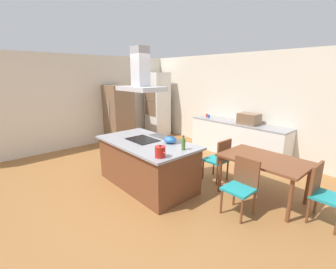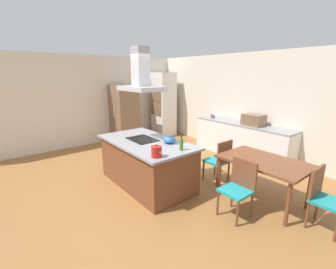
{
  "view_description": "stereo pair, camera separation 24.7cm",
  "coord_description": "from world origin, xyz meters",
  "px_view_note": "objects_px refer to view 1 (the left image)",
  "views": [
    {
      "loc": [
        3.44,
        -2.51,
        2.16
      ],
      "look_at": [
        0.18,
        0.4,
        1.0
      ],
      "focal_mm": 24.64,
      "sensor_mm": 36.0,
      "label": 1
    },
    {
      "loc": [
        3.6,
        -2.32,
        2.16
      ],
      "look_at": [
        0.18,
        0.4,
        1.0
      ],
      "focal_mm": 24.64,
      "sensor_mm": 36.0,
      "label": 2
    }
  ],
  "objects_px": {
    "range_hood": "(141,77)",
    "cooktop": "(142,140)",
    "tea_kettle": "(160,152)",
    "chair_at_right_end": "(323,190)",
    "coffee_mug_red": "(207,115)",
    "refrigerator": "(119,114)",
    "chair_facing_island": "(242,183)",
    "chair_at_left_end": "(219,157)",
    "mixing_bowl": "(170,140)",
    "wall_oven_stack": "(158,104)",
    "countertop_microwave": "(249,119)",
    "olive_oil_bottle": "(183,144)",
    "dining_table": "(264,163)",
    "coffee_mug_blue": "(209,116)"
  },
  "relations": [
    {
      "from": "coffee_mug_blue",
      "to": "wall_oven_stack",
      "type": "height_order",
      "value": "wall_oven_stack"
    },
    {
      "from": "cooktop",
      "to": "range_hood",
      "type": "bearing_deg",
      "value": 0.0
    },
    {
      "from": "dining_table",
      "to": "chair_at_right_end",
      "type": "bearing_deg",
      "value": -0.0
    },
    {
      "from": "tea_kettle",
      "to": "olive_oil_bottle",
      "type": "height_order",
      "value": "olive_oil_bottle"
    },
    {
      "from": "olive_oil_bottle",
      "to": "coffee_mug_blue",
      "type": "bearing_deg",
      "value": 120.63
    },
    {
      "from": "countertop_microwave",
      "to": "chair_at_right_end",
      "type": "distance_m",
      "value": 2.8
    },
    {
      "from": "mixing_bowl",
      "to": "chair_at_left_end",
      "type": "height_order",
      "value": "mixing_bowl"
    },
    {
      "from": "mixing_bowl",
      "to": "coffee_mug_red",
      "type": "height_order",
      "value": "mixing_bowl"
    },
    {
      "from": "mixing_bowl",
      "to": "chair_facing_island",
      "type": "bearing_deg",
      "value": 11.13
    },
    {
      "from": "wall_oven_stack",
      "to": "chair_facing_island",
      "type": "distance_m",
      "value": 5.15
    },
    {
      "from": "dining_table",
      "to": "coffee_mug_red",
      "type": "bearing_deg",
      "value": 147.2
    },
    {
      "from": "wall_oven_stack",
      "to": "dining_table",
      "type": "xyz_separation_m",
      "value": [
        4.66,
        -1.44,
        -0.43
      ]
    },
    {
      "from": "countertop_microwave",
      "to": "chair_facing_island",
      "type": "bearing_deg",
      "value": -61.7
    },
    {
      "from": "cooktop",
      "to": "dining_table",
      "type": "bearing_deg",
      "value": 32.46
    },
    {
      "from": "wall_oven_stack",
      "to": "chair_at_right_end",
      "type": "bearing_deg",
      "value": -14.5
    },
    {
      "from": "coffee_mug_red",
      "to": "range_hood",
      "type": "relative_size",
      "value": 0.1
    },
    {
      "from": "coffee_mug_blue",
      "to": "chair_at_right_end",
      "type": "distance_m",
      "value": 3.82
    },
    {
      "from": "wall_oven_stack",
      "to": "olive_oil_bottle",
      "type": "bearing_deg",
      "value": -33.6
    },
    {
      "from": "wall_oven_stack",
      "to": "chair_at_right_end",
      "type": "distance_m",
      "value": 5.79
    },
    {
      "from": "tea_kettle",
      "to": "chair_at_left_end",
      "type": "relative_size",
      "value": 0.25
    },
    {
      "from": "coffee_mug_red",
      "to": "chair_facing_island",
      "type": "height_order",
      "value": "coffee_mug_red"
    },
    {
      "from": "coffee_mug_red",
      "to": "chair_at_right_end",
      "type": "distance_m",
      "value": 3.95
    },
    {
      "from": "tea_kettle",
      "to": "mixing_bowl",
      "type": "xyz_separation_m",
      "value": [
        -0.45,
        0.62,
        -0.02
      ]
    },
    {
      "from": "range_hood",
      "to": "mixing_bowl",
      "type": "bearing_deg",
      "value": 27.39
    },
    {
      "from": "olive_oil_bottle",
      "to": "chair_at_right_end",
      "type": "xyz_separation_m",
      "value": [
        1.85,
        1.03,
        -0.5
      ]
    },
    {
      "from": "dining_table",
      "to": "chair_at_left_end",
      "type": "bearing_deg",
      "value": -180.0
    },
    {
      "from": "chair_at_right_end",
      "to": "range_hood",
      "type": "xyz_separation_m",
      "value": [
        -2.81,
        -1.2,
        1.59
      ]
    },
    {
      "from": "range_hood",
      "to": "chair_at_left_end",
      "type": "bearing_deg",
      "value": 50.94
    },
    {
      "from": "cooktop",
      "to": "range_hood",
      "type": "distance_m",
      "value": 1.2
    },
    {
      "from": "mixing_bowl",
      "to": "coffee_mug_red",
      "type": "xyz_separation_m",
      "value": [
        -1.25,
        2.63,
        -0.02
      ]
    },
    {
      "from": "tea_kettle",
      "to": "chair_at_left_end",
      "type": "bearing_deg",
      "value": 89.75
    },
    {
      "from": "cooktop",
      "to": "wall_oven_stack",
      "type": "bearing_deg",
      "value": 136.32
    },
    {
      "from": "chair_facing_island",
      "to": "range_hood",
      "type": "height_order",
      "value": "range_hood"
    },
    {
      "from": "coffee_mug_red",
      "to": "wall_oven_stack",
      "type": "distance_m",
      "value": 2.06
    },
    {
      "from": "refrigerator",
      "to": "chair_facing_island",
      "type": "distance_m",
      "value": 4.8
    },
    {
      "from": "cooktop",
      "to": "tea_kettle",
      "type": "xyz_separation_m",
      "value": [
        0.97,
        -0.35,
        0.08
      ]
    },
    {
      "from": "countertop_microwave",
      "to": "refrigerator",
      "type": "xyz_separation_m",
      "value": [
        -3.48,
        -1.75,
        -0.13
      ]
    },
    {
      "from": "range_hood",
      "to": "coffee_mug_blue",
      "type": "bearing_deg",
      "value": 102.32
    },
    {
      "from": "cooktop",
      "to": "chair_facing_island",
      "type": "bearing_deg",
      "value": 15.88
    },
    {
      "from": "cooktop",
      "to": "dining_table",
      "type": "relative_size",
      "value": 0.43
    },
    {
      "from": "tea_kettle",
      "to": "chair_at_right_end",
      "type": "bearing_deg",
      "value": 40.3
    },
    {
      "from": "mixing_bowl",
      "to": "wall_oven_stack",
      "type": "xyz_separation_m",
      "value": [
        -3.29,
        2.38,
        0.14
      ]
    },
    {
      "from": "wall_oven_stack",
      "to": "cooktop",
      "type": "bearing_deg",
      "value": -43.68
    },
    {
      "from": "coffee_mug_red",
      "to": "refrigerator",
      "type": "bearing_deg",
      "value": -140.3
    },
    {
      "from": "coffee_mug_blue",
      "to": "range_hood",
      "type": "bearing_deg",
      "value": -77.68
    },
    {
      "from": "refrigerator",
      "to": "dining_table",
      "type": "xyz_separation_m",
      "value": [
        4.74,
        0.07,
        -0.24
      ]
    },
    {
      "from": "range_hood",
      "to": "coffee_mug_red",
      "type": "bearing_deg",
      "value": 104.17
    },
    {
      "from": "range_hood",
      "to": "cooktop",
      "type": "bearing_deg",
      "value": 0.0
    },
    {
      "from": "refrigerator",
      "to": "mixing_bowl",
      "type": "bearing_deg",
      "value": -14.42
    },
    {
      "from": "mixing_bowl",
      "to": "wall_oven_stack",
      "type": "height_order",
      "value": "wall_oven_stack"
    }
  ]
}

